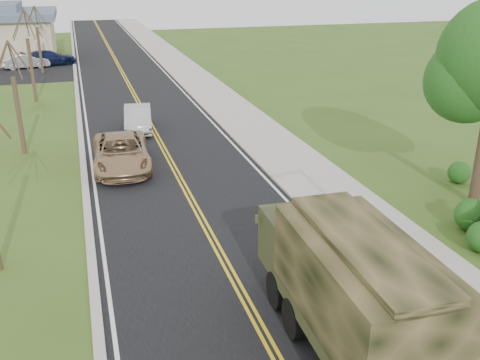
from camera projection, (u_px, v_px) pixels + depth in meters
name	position (u px, v px, depth m)	size (l,w,h in m)	color
road	(127.00, 81.00, 45.58)	(8.00, 120.00, 0.01)	black
curb_right	(175.00, 77.00, 46.68)	(0.30, 120.00, 0.12)	#9E998E
sidewalk_right	(194.00, 76.00, 47.15)	(3.20, 120.00, 0.10)	#9E998E
curb_left	(76.00, 83.00, 44.44)	(0.30, 120.00, 0.10)	#9E998E
bare_tree_b	(18.00, 107.00, 26.77)	(1.83, 2.14, 5.73)	#38281C
bare_tree_c	(31.00, 63.00, 37.33)	(2.04, 2.39, 6.42)	#38281C
bare_tree_d	(39.00, 44.00, 48.09)	(1.88, 2.20, 5.91)	#38281C
military_truck	(348.00, 281.00, 12.77)	(2.58, 6.92, 3.41)	black
suv_champagne	(121.00, 152.00, 25.39)	(2.58, 5.59, 1.55)	tan
sedan_silver	(138.00, 118.00, 31.36)	(1.53, 4.37, 1.44)	#B1B0B5
lot_car_silver	(26.00, 61.00, 50.92)	(1.47, 4.21, 1.39)	silver
lot_car_navy	(49.00, 58.00, 52.45)	(2.10, 5.16, 1.50)	#0E1635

